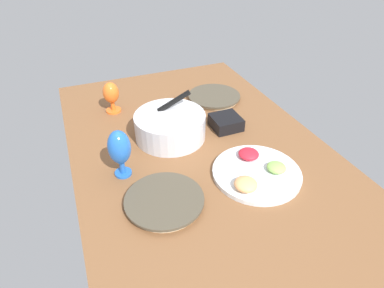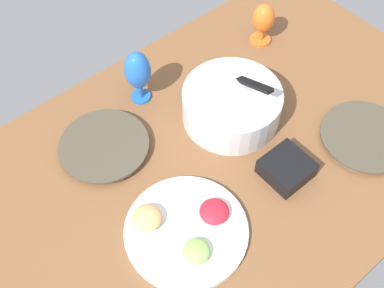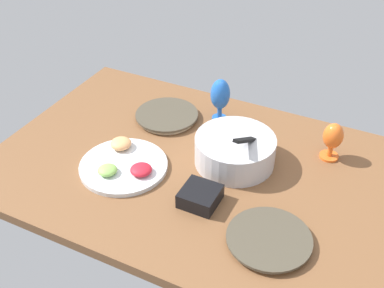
% 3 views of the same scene
% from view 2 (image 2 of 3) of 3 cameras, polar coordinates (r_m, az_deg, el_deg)
% --- Properties ---
extents(ground_plane, '(1.60, 1.04, 0.04)m').
position_cam_2_polar(ground_plane, '(1.47, 3.94, -1.18)').
color(ground_plane, brown).
extents(dinner_plate_left, '(0.27, 0.27, 0.03)m').
position_cam_2_polar(dinner_plate_left, '(1.47, -10.40, -0.29)').
color(dinner_plate_left, beige).
rests_on(dinner_plate_left, ground_plane).
extents(dinner_plate_right, '(0.27, 0.27, 0.02)m').
position_cam_2_polar(dinner_plate_right, '(1.56, 19.88, 0.78)').
color(dinner_plate_right, beige).
rests_on(dinner_plate_right, ground_plane).
extents(mixing_bowl, '(0.31, 0.31, 0.19)m').
position_cam_2_polar(mixing_bowl, '(1.49, 4.75, 4.75)').
color(mixing_bowl, silver).
rests_on(mixing_bowl, ground_plane).
extents(fruit_platter, '(0.34, 0.34, 0.06)m').
position_cam_2_polar(fruit_platter, '(1.30, -0.82, -10.11)').
color(fruit_platter, silver).
rests_on(fruit_platter, ground_plane).
extents(hurricane_glass_orange, '(0.08, 0.08, 0.16)m').
position_cam_2_polar(hurricane_glass_orange, '(1.73, 8.48, 14.39)').
color(hurricane_glass_orange, orange).
rests_on(hurricane_glass_orange, ground_plane).
extents(hurricane_glass_blue, '(0.08, 0.08, 0.19)m').
position_cam_2_polar(hurricane_glass_blue, '(1.50, -6.49, 8.53)').
color(hurricane_glass_blue, blue).
rests_on(hurricane_glass_blue, ground_plane).
extents(square_bowl_black, '(0.13, 0.13, 0.06)m').
position_cam_2_polar(square_bowl_black, '(1.41, 11.22, -2.78)').
color(square_bowl_black, black).
rests_on(square_bowl_black, ground_plane).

